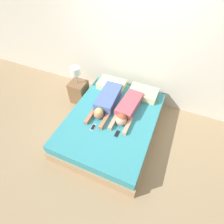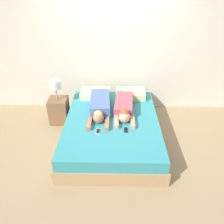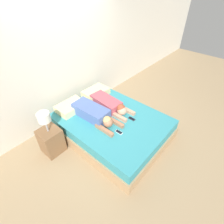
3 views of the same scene
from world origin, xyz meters
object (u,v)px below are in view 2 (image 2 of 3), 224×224
object	(u,v)px
cell_phone_left	(98,131)
nightstand	(59,108)
cell_phone_right	(126,130)
bed	(112,129)
pillow_head_right	(130,94)
person_right	(124,108)
pillow_head_left	(95,94)
person_left	(100,106)

from	to	relation	value
cell_phone_left	nightstand	bearing A→B (deg)	133.32
cell_phone_left	cell_phone_right	distance (m)	0.45
bed	pillow_head_right	xyz separation A→B (m)	(0.36, 0.82, 0.30)
cell_phone_left	person_right	bearing A→B (deg)	54.01
pillow_head_left	person_right	xyz separation A→B (m)	(0.58, -0.58, 0.02)
pillow_head_right	pillow_head_left	bearing A→B (deg)	180.00
person_left	nightstand	size ratio (longest dim) A/B	1.19
cell_phone_right	person_left	bearing A→B (deg)	128.26
cell_phone_left	bed	bearing A→B (deg)	58.73
person_left	person_right	bearing A→B (deg)	-3.86
person_right	cell_phone_left	distance (m)	0.75
person_left	nightstand	xyz separation A→B (m)	(-0.86, 0.29, -0.23)
bed	pillow_head_left	size ratio (longest dim) A/B	3.69
person_right	cell_phone_right	size ratio (longest dim) A/B	7.16
person_left	bed	bearing A→B (deg)	-49.48
bed	person_left	world-z (taller)	person_left
pillow_head_left	pillow_head_right	bearing A→B (deg)	0.00
pillow_head_right	cell_phone_left	world-z (taller)	pillow_head_right
pillow_head_right	person_right	bearing A→B (deg)	-104.27
person_left	cell_phone_left	bearing A→B (deg)	-89.10
person_right	cell_phone_left	world-z (taller)	person_right
bed	pillow_head_left	world-z (taller)	pillow_head_left
bed	cell_phone_left	xyz separation A→B (m)	(-0.22, -0.36, 0.23)
cell_phone_right	pillow_head_right	bearing A→B (deg)	83.44
person_left	nightstand	world-z (taller)	nightstand
pillow_head_right	person_right	size ratio (longest dim) A/B	0.57
person_right	nightstand	world-z (taller)	nightstand
bed	person_right	distance (m)	0.45
pillow_head_left	nightstand	world-z (taller)	nightstand
pillow_head_right	person_left	distance (m)	0.81
cell_phone_right	pillow_head_left	bearing A→B (deg)	117.65
person_left	person_right	xyz separation A→B (m)	(0.45, -0.03, -0.01)
pillow_head_right	cell_phone_right	xyz separation A→B (m)	(-0.13, -1.14, -0.07)
nightstand	pillow_head_left	bearing A→B (deg)	20.23
cell_phone_left	cell_phone_right	world-z (taller)	same
pillow_head_left	person_left	bearing A→B (deg)	-76.29
pillow_head_left	cell_phone_left	size ratio (longest dim) A/B	4.10
pillow_head_right	nightstand	xyz separation A→B (m)	(-1.45, -0.27, -0.20)
pillow_head_left	cell_phone_right	bearing A→B (deg)	-62.35
bed	cell_phone_right	size ratio (longest dim) A/B	15.12
bed	person_left	distance (m)	0.49
person_left	pillow_head_left	bearing A→B (deg)	103.71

